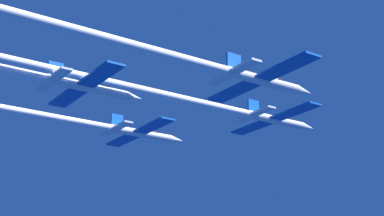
{
  "coord_description": "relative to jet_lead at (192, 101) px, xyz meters",
  "views": [
    {
      "loc": [
        57.47,
        -52.21,
        -23.7
      ],
      "look_at": [
        0.07,
        -13.28,
        -0.05
      ],
      "focal_mm": 56.53,
      "sensor_mm": 36.0,
      "label": 1
    }
  ],
  "objects": [
    {
      "name": "jet_right_wing",
      "position": [
        12.63,
        -14.38,
        -1.35
      ],
      "size": [
        15.67,
        51.22,
        2.6
      ],
      "color": "silver"
    },
    {
      "name": "jet_lead",
      "position": [
        0.0,
        0.0,
        0.0
      ],
      "size": [
        15.67,
        48.35,
        2.6
      ],
      "color": "silver"
    },
    {
      "name": "jet_left_wing",
      "position": [
        -13.39,
        -11.36,
        -0.7
      ],
      "size": [
        15.67,
        44.97,
        2.6
      ],
      "color": "silver"
    }
  ]
}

